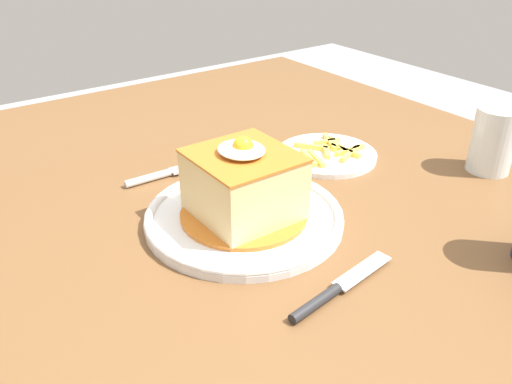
# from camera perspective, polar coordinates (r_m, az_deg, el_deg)

# --- Properties ---
(dining_table) EXTENTS (1.21, 0.99, 0.75)m
(dining_table) POSITION_cam_1_polar(r_m,az_deg,el_deg) (0.86, 1.82, -5.59)
(dining_table) COLOR brown
(dining_table) RESTS_ON ground_plane
(main_plate) EXTENTS (0.27, 0.27, 0.02)m
(main_plate) POSITION_cam_1_polar(r_m,az_deg,el_deg) (0.71, -1.30, -2.63)
(main_plate) COLOR white
(main_plate) RESTS_ON dining_table
(sandwich_meal) EXTENTS (0.17, 0.17, 0.12)m
(sandwich_meal) POSITION_cam_1_polar(r_m,az_deg,el_deg) (0.69, -1.35, 0.68)
(sandwich_meal) COLOR #C66B23
(sandwich_meal) RESTS_ON main_plate
(fork) EXTENTS (0.02, 0.14, 0.01)m
(fork) POSITION_cam_1_polar(r_m,az_deg,el_deg) (0.84, -10.35, 1.84)
(fork) COLOR silver
(fork) RESTS_ON dining_table
(knife) EXTENTS (0.04, 0.17, 0.01)m
(knife) POSITION_cam_1_polar(r_m,az_deg,el_deg) (0.59, 8.02, -10.82)
(knife) COLOR #262628
(knife) RESTS_ON dining_table
(drinking_glass) EXTENTS (0.07, 0.07, 0.10)m
(drinking_glass) POSITION_cam_1_polar(r_m,az_deg,el_deg) (0.92, 24.26, 4.73)
(drinking_glass) COLOR #3F2314
(drinking_glass) RESTS_ON dining_table
(side_plate_fries) EXTENTS (0.17, 0.17, 0.02)m
(side_plate_fries) POSITION_cam_1_polar(r_m,az_deg,el_deg) (0.91, 7.71, 4.10)
(side_plate_fries) COLOR white
(side_plate_fries) RESTS_ON dining_table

